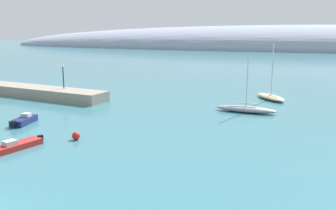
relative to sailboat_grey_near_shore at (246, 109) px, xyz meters
name	(u,v)px	position (x,y,z in m)	size (l,w,h in m)	color
breakwater_rocks	(39,92)	(-32.78, 0.44, 0.31)	(24.65, 4.21, 1.53)	gray
distant_ridge	(311,49)	(13.18, 165.64, -0.45)	(384.47, 66.34, 26.03)	#8E99AD
sailboat_grey_near_shore	(246,109)	(0.00, 0.00, 0.00)	(7.96, 2.44, 7.27)	gray
sailboat_sand_mid_mooring	(271,96)	(2.43, 10.21, 0.01)	(5.78, 6.73, 8.46)	#C6B284
motorboat_navy_foreground	(24,120)	(-23.14, -14.35, -0.06)	(2.14, 4.24, 1.10)	navy
motorboat_red_outer	(17,145)	(-17.54, -21.79, -0.14)	(2.55, 5.05, 0.94)	red
mooring_buoy_red	(76,136)	(-14.04, -17.68, -0.06)	(0.79, 0.79, 0.79)	red
harbor_lamp_post	(63,74)	(-28.19, 0.62, 3.40)	(0.36, 0.36, 3.71)	black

